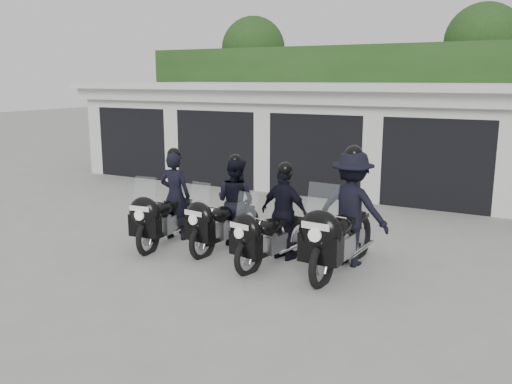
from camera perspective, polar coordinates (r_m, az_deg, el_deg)
The scene contains 7 objects.
ground at distance 9.93m, azimuth -6.07°, elevation -6.45°, with size 80.00×80.00×0.00m, color gray.
garage_block at distance 16.78m, azimuth 9.60°, elevation 5.95°, with size 16.40×6.80×2.96m.
background_vegetation at distance 21.27m, azimuth 15.02°, elevation 10.56°, with size 20.00×3.90×5.80m.
police_bike_a at distance 10.46m, azimuth -9.28°, elevation -1.39°, with size 0.79×2.14×1.86m.
police_bike_b at distance 10.10m, azimuth -2.79°, elevation -1.63°, with size 0.87×2.05×1.79m.
police_bike_c at distance 9.27m, azimuth 2.40°, elevation -2.88°, with size 1.06×2.02×1.78m.
police_bike_d at distance 9.05m, azimuth 9.59°, elevation -2.45°, with size 1.30×2.42×2.10m.
Camera 1 is at (5.37, -7.75, 3.11)m, focal length 38.00 mm.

